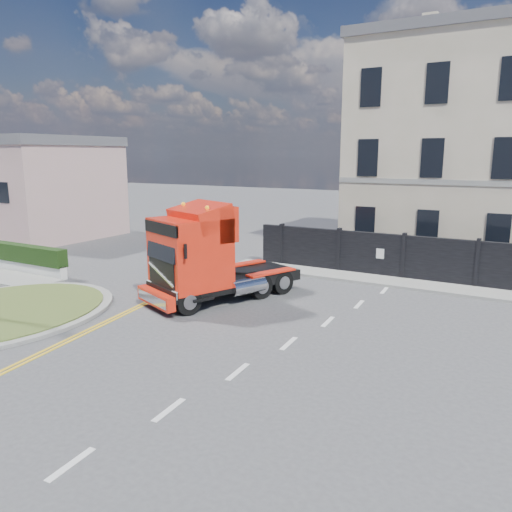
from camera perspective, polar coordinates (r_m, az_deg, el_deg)
The scene contains 7 objects.
ground at distance 16.67m, azimuth -4.89°, elevation -7.66°, with size 120.00×120.00×0.00m, color #424244.
hedge_wall at distance 26.71m, azimuth -26.65°, elevation 0.11°, with size 8.00×0.55×1.35m.
seaside_bldg_pink at distance 36.42m, azimuth -23.41°, elevation 6.73°, with size 8.00×8.00×6.00m, color #C49999.
hoarding_fence at distance 22.53m, azimuth 22.79°, elevation -0.81°, with size 18.80×0.25×2.00m.
georgian_building at distance 29.60m, azimuth 24.29°, elevation 11.14°, with size 12.30×10.30×12.80m.
pavement_far at distance 21.94m, azimuth 20.88°, elevation -3.51°, with size 20.00×1.60×0.12m, color gray.
truck at distance 18.67m, azimuth -5.95°, elevation -0.40°, with size 4.39×6.47×3.64m.
Camera 1 is at (8.96, -12.95, 5.49)m, focal length 35.00 mm.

